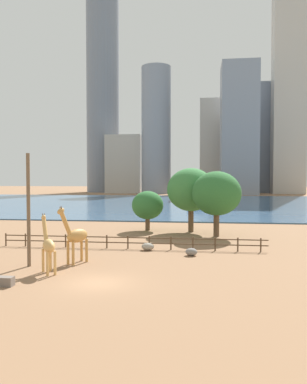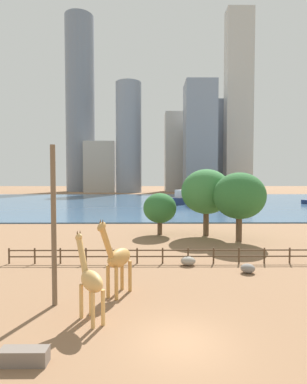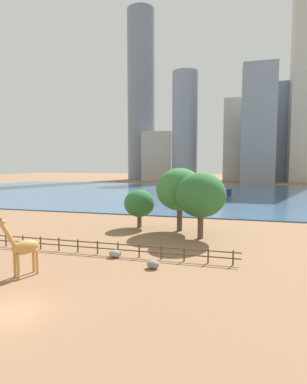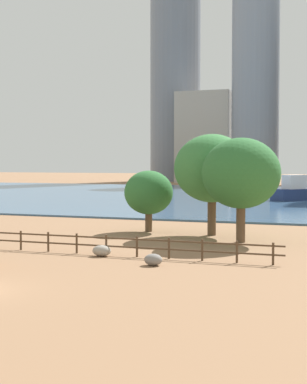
% 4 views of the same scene
% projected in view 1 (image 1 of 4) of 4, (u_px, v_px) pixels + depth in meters
% --- Properties ---
extents(ground_plane, '(400.00, 400.00, 0.00)m').
position_uv_depth(ground_plane, '(176.00, 203.00, 104.01)').
color(ground_plane, '#8C6647').
extents(harbor_water, '(180.00, 86.00, 0.20)m').
position_uv_depth(harbor_water, '(175.00, 203.00, 101.03)').
color(harbor_water, '#3D6084').
rests_on(harbor_water, ground).
extents(giraffe_tall, '(2.11, 2.59, 4.30)m').
position_uv_depth(giraffe_tall, '(48.00, 245.00, 27.19)').
color(giraffe_tall, tan).
rests_on(giraffe_tall, ground).
extents(giraffe_companion, '(2.01, 3.07, 4.80)m').
position_uv_depth(giraffe_companion, '(76.00, 236.00, 30.18)').
color(giraffe_companion, '#C18C47').
rests_on(giraffe_companion, ground).
extents(utility_pole, '(0.28, 0.28, 8.86)m').
position_uv_depth(utility_pole, '(28.00, 210.00, 29.18)').
color(utility_pole, brown).
rests_on(utility_pole, ground).
extents(boulder_near_fence, '(1.20, 0.94, 0.70)m').
position_uv_depth(boulder_near_fence, '(148.00, 247.00, 35.81)').
color(boulder_near_fence, gray).
rests_on(boulder_near_fence, ground).
extents(boulder_by_pole, '(1.06, 0.91, 0.68)m').
position_uv_depth(boulder_by_pole, '(191.00, 252.00, 33.31)').
color(boulder_by_pole, gray).
rests_on(boulder_by_pole, ground).
extents(feeding_trough, '(1.80, 0.60, 0.60)m').
position_uv_depth(feeding_trough, '(0.00, 281.00, 24.00)').
color(feeding_trough, '#72665B').
rests_on(feeding_trough, ground).
extents(enclosure_fence, '(26.12, 0.14, 1.30)m').
position_uv_depth(enclosure_fence, '(130.00, 241.00, 36.56)').
color(enclosure_fence, '#4C3826').
rests_on(enclosure_fence, ground).
extents(tree_left_large, '(5.80, 5.80, 7.73)m').
position_uv_depth(tree_left_large, '(217.00, 194.00, 44.12)').
color(tree_left_large, brown).
rests_on(tree_left_large, ground).
extents(tree_center_broad, '(4.16, 4.16, 5.22)m').
position_uv_depth(tree_center_broad, '(148.00, 205.00, 49.25)').
color(tree_center_broad, brown).
rests_on(tree_center_broad, ground).
extents(tree_right_tall, '(6.14, 6.14, 8.20)m').
position_uv_depth(tree_right_tall, '(191.00, 190.00, 47.86)').
color(tree_right_tall, brown).
rests_on(tree_right_tall, ground).
extents(boat_sailboat, '(8.32, 8.51, 3.85)m').
position_uv_depth(boat_sailboat, '(203.00, 200.00, 91.84)').
color(boat_sailboat, navy).
rests_on(boat_sailboat, harbor_water).
extents(skyline_tower_needle, '(15.92, 15.92, 96.79)m').
position_uv_depth(skyline_tower_needle, '(103.00, 94.00, 183.74)').
color(skyline_tower_needle, slate).
rests_on(skyline_tower_needle, ground).
extents(skyline_block_central, '(15.96, 8.27, 26.48)m').
position_uv_depth(skyline_block_central, '(124.00, 164.00, 171.50)').
color(skyline_block_central, '#ADA89E').
rests_on(skyline_block_central, ground).
extents(skyline_tower_glass, '(13.94, 8.13, 96.04)m').
position_uv_depth(skyline_tower_glass, '(289.00, 85.00, 164.25)').
color(skyline_tower_glass, '#B7B2A8').
rests_on(skyline_tower_glass, ground).
extents(skyline_block_left, '(14.90, 15.37, 54.04)m').
position_uv_depth(skyline_block_left, '(239.00, 130.00, 155.47)').
color(skyline_block_left, gray).
rests_on(skyline_block_left, ground).
extents(skyline_block_right, '(13.16, 13.16, 56.18)m').
position_uv_depth(skyline_block_right, '(156.00, 131.00, 166.84)').
color(skyline_block_right, gray).
rests_on(skyline_block_right, ground).
extents(skyline_tower_short, '(14.04, 13.08, 43.69)m').
position_uv_depth(skyline_tower_short, '(215.00, 147.00, 177.85)').
color(skyline_tower_short, '#B7B2A8').
rests_on(skyline_tower_short, ground).
extents(skyline_block_wide, '(15.23, 11.88, 51.01)m').
position_uv_depth(skyline_block_wide, '(255.00, 139.00, 176.91)').
color(skyline_block_wide, slate).
rests_on(skyline_block_wide, ground).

